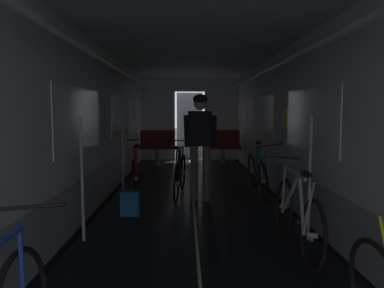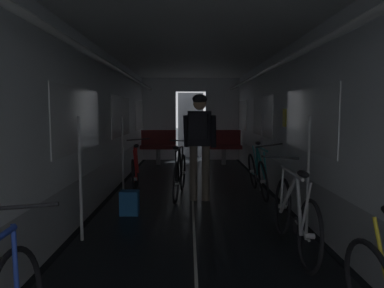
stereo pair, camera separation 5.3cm
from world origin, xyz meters
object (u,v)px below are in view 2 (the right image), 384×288
at_px(bicycle_silver, 294,215).
at_px(person_cyclist_aisle, 199,135).
at_px(bench_seat_far_right, 223,144).
at_px(bicycle_red, 135,171).
at_px(bicycle_black_in_aisle, 179,175).
at_px(bicycle_teal, 258,173).
at_px(bench_seat_far_left, 158,144).
at_px(backpack_on_floor, 129,203).

bearing_deg(bicycle_silver, person_cyclist_aisle, 112.95).
distance_m(bench_seat_far_right, bicycle_red, 4.02).
xyz_separation_m(bench_seat_far_right, bicycle_black_in_aisle, (-1.12, -3.87, -0.18)).
relative_size(bicycle_red, bicycle_black_in_aisle, 1.00).
distance_m(bicycle_teal, bicycle_silver, 2.60).
height_order(bicycle_red, bicycle_black_in_aisle, bicycle_red).
bearing_deg(bicycle_red, bicycle_silver, -53.57).
bearing_deg(bicycle_silver, bicycle_red, 126.43).
distance_m(bench_seat_far_left, person_cyclist_aisle, 4.29).
bearing_deg(person_cyclist_aisle, bicycle_silver, -67.05).
bearing_deg(bench_seat_far_right, bicycle_silver, -88.82).
bearing_deg(bicycle_teal, backpack_on_floor, -148.83).
bearing_deg(backpack_on_floor, bicycle_red, 94.86).
bearing_deg(bench_seat_far_left, person_cyclist_aisle, -76.26).
bearing_deg(bicycle_silver, bench_seat_far_left, 107.02).
distance_m(bicycle_teal, person_cyclist_aisle, 1.32).
xyz_separation_m(bench_seat_far_left, bicycle_silver, (1.93, -6.31, -0.18)).
xyz_separation_m(bicycle_teal, bicycle_black_in_aisle, (-1.36, -0.16, 0.00)).
relative_size(bicycle_teal, bicycle_black_in_aisle, 1.00).
height_order(bicycle_black_in_aisle, backpack_on_floor, bicycle_black_in_aisle).
xyz_separation_m(bicycle_silver, bicycle_black_in_aisle, (-1.25, 2.43, 0.00)).
height_order(bench_seat_far_left, bicycle_black_in_aisle, bench_seat_far_left).
bearing_deg(person_cyclist_aisle, bicycle_black_in_aisle, 141.15).
xyz_separation_m(bicycle_red, bicycle_black_in_aisle, (0.80, -0.34, 0.00)).
distance_m(bench_seat_far_left, bench_seat_far_right, 1.80).
bearing_deg(bicycle_teal, bicycle_silver, -92.56).
height_order(bicycle_silver, backpack_on_floor, bicycle_silver).
distance_m(bench_seat_far_left, bicycle_silver, 6.60).
bearing_deg(bicycle_teal, bicycle_black_in_aisle, -173.12).
distance_m(bicycle_silver, bicycle_black_in_aisle, 2.73).
bearing_deg(bench_seat_far_left, bicycle_silver, -72.98).
bearing_deg(bench_seat_far_right, bicycle_teal, -86.20).
bearing_deg(bench_seat_far_left, bicycle_teal, -61.12).
distance_m(bicycle_silver, person_cyclist_aisle, 2.45).
height_order(bench_seat_far_left, backpack_on_floor, bench_seat_far_left).
relative_size(bicycle_red, backpack_on_floor, 4.97).
bearing_deg(bicycle_teal, bench_seat_far_right, 93.80).
xyz_separation_m(bicycle_red, person_cyclist_aisle, (1.13, -0.61, 0.69)).
bearing_deg(bicycle_black_in_aisle, bench_seat_far_left, 99.98).
distance_m(bench_seat_far_right, backpack_on_floor, 5.28).
height_order(bench_seat_far_right, person_cyclist_aisle, person_cyclist_aisle).
relative_size(bench_seat_far_right, backpack_on_floor, 2.89).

